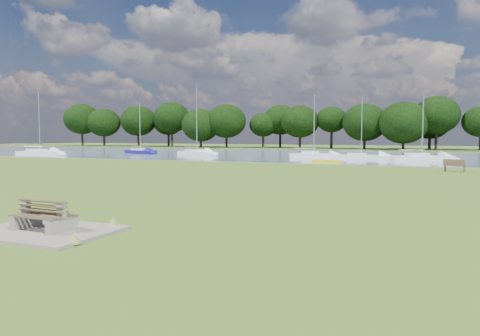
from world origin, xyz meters
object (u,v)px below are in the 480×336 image
at_px(bench_pair, 44,217).
at_px(riverbank_bench, 454,166).
at_px(sailboat_5, 197,152).
at_px(sailboat_8, 40,152).
at_px(sailboat_0, 140,151).
at_px(kayak, 327,161).
at_px(sailboat_7, 313,154).
at_px(sailboat_6, 360,155).
at_px(sailboat_2, 421,156).

relative_size(bench_pair, riverbank_bench, 1.09).
height_order(riverbank_bench, sailboat_5, sailboat_5).
bearing_deg(sailboat_8, bench_pair, -46.02).
distance_m(sailboat_0, sailboat_8, 14.38).
xyz_separation_m(sailboat_5, sailboat_8, (-20.75, -9.20, 0.02)).
distance_m(kayak, sailboat_7, 11.48).
bearing_deg(kayak, sailboat_0, 171.80).
bearing_deg(sailboat_6, sailboat_7, 170.93).
relative_size(kayak, sailboat_7, 0.38).
distance_m(bench_pair, kayak, 38.01).
bearing_deg(sailboat_0, sailboat_7, 16.81).
height_order(sailboat_2, sailboat_6, sailboat_2).
xyz_separation_m(sailboat_0, sailboat_8, (-10.45, -9.89, 0.04)).
bearing_deg(sailboat_5, sailboat_8, -135.66).
height_order(sailboat_6, sailboat_8, sailboat_8).
height_order(kayak, sailboat_6, sailboat_6).
bearing_deg(sailboat_7, sailboat_8, 170.69).
bearing_deg(sailboat_2, kayak, -160.15).
bearing_deg(sailboat_6, bench_pair, -98.87).
relative_size(sailboat_2, sailboat_7, 0.95).
relative_size(kayak, sailboat_5, 0.30).
bearing_deg(sailboat_6, riverbank_bench, -66.22).
xyz_separation_m(sailboat_7, sailboat_8, (-38.27, -8.38, 0.01)).
bearing_deg(sailboat_8, riverbank_bench, -12.00).
bearing_deg(kayak, sailboat_5, 164.67).
xyz_separation_m(riverbank_bench, sailboat_5, (-33.60, 18.75, 0.03)).
bearing_deg(sailboat_7, sailboat_2, -30.70).
bearing_deg(sailboat_6, kayak, -106.67).
relative_size(riverbank_bench, sailboat_0, 0.22).
distance_m(sailboat_6, sailboat_8, 45.06).
relative_size(bench_pair, sailboat_0, 0.24).
distance_m(sailboat_0, sailboat_5, 10.33).
bearing_deg(kayak, bench_pair, -78.05).
bearing_deg(bench_pair, riverbank_bench, 70.91).
bearing_deg(sailboat_2, bench_pair, -125.43).
height_order(bench_pair, sailboat_0, sailboat_0).
height_order(riverbank_bench, sailboat_7, sailboat_7).
xyz_separation_m(riverbank_bench, sailboat_2, (-2.94, 15.85, 0.02)).
height_order(sailboat_5, sailboat_6, sailboat_5).
height_order(kayak, sailboat_5, sailboat_5).
xyz_separation_m(sailboat_0, sailboat_7, (27.82, -1.51, 0.02)).
xyz_separation_m(sailboat_6, sailboat_7, (-6.06, 0.34, 0.11)).
height_order(sailboat_2, sailboat_5, sailboat_5).
height_order(sailboat_0, sailboat_2, sailboat_0).
bearing_deg(kayak, sailboat_6, 91.98).
xyz_separation_m(kayak, sailboat_7, (-4.08, 10.73, 0.36)).
distance_m(sailboat_2, sailboat_8, 51.79).
bearing_deg(bench_pair, sailboat_2, 81.44).
height_order(riverbank_bench, sailboat_6, sailboat_6).
relative_size(bench_pair, sailboat_2, 0.24).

